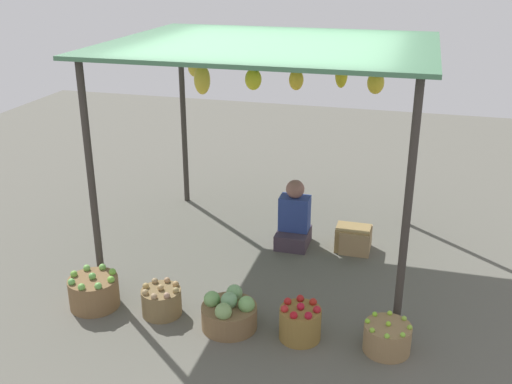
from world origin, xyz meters
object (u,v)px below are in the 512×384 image
basket_green_apples (94,291)px  wooden_crate_stacked_rear (353,238)px  basket_cabbages (229,313)px  basket_red_apples (300,322)px  basket_limes (387,338)px  basket_potatoes (162,301)px  vendor_person (294,220)px  wooden_crate_near_vendor (356,240)px

basket_green_apples → wooden_crate_stacked_rear: basket_green_apples is taller
basket_cabbages → basket_red_apples: 0.65m
basket_red_apples → basket_limes: bearing=1.4°
basket_green_apples → basket_cabbages: size_ratio=0.94×
basket_cabbages → basket_red_apples: same height
basket_green_apples → basket_potatoes: bearing=3.5°
basket_red_apples → wooden_crate_stacked_rear: size_ratio=0.96×
basket_green_apples → basket_cabbages: basket_green_apples is taller
vendor_person → basket_green_apples: (-1.56, -1.79, -0.15)m
basket_cabbages → wooden_crate_near_vendor: bearing=63.2°
vendor_person → wooden_crate_stacked_rear: bearing=2.3°
basket_red_apples → basket_limes: (0.75, 0.02, -0.03)m
basket_red_apples → wooden_crate_near_vendor: size_ratio=1.06×
basket_limes → wooden_crate_near_vendor: basket_limes is taller
basket_cabbages → basket_limes: bearing=1.0°
basket_potatoes → basket_red_apples: 1.32m
basket_potatoes → wooden_crate_near_vendor: basket_potatoes is taller
vendor_person → basket_potatoes: size_ratio=2.10×
basket_potatoes → basket_red_apples: basket_red_apples is taller
basket_potatoes → basket_limes: 2.06m
basket_green_apples → wooden_crate_near_vendor: (2.27, 1.82, -0.02)m
basket_red_apples → basket_limes: basket_red_apples is taller
basket_red_apples → wooden_crate_near_vendor: basket_red_apples is taller
basket_cabbages → basket_red_apples: size_ratio=1.37×
basket_green_apples → basket_red_apples: bearing=0.2°
vendor_person → basket_cabbages: size_ratio=1.55×
basket_potatoes → basket_cabbages: size_ratio=0.74×
basket_red_apples → basket_green_apples: bearing=-179.8°
basket_potatoes → basket_red_apples: (1.32, -0.03, 0.02)m
wooden_crate_near_vendor → basket_potatoes: bearing=-131.8°
wooden_crate_near_vendor → wooden_crate_stacked_rear: bearing=-176.9°
basket_limes → wooden_crate_near_vendor: bearing=104.7°
vendor_person → wooden_crate_stacked_rear: (0.68, 0.03, -0.16)m
wooden_crate_near_vendor → basket_cabbages: bearing=-116.8°
basket_limes → basket_green_apples: bearing=-179.5°
basket_green_apples → wooden_crate_stacked_rear: 2.88m
vendor_person → basket_limes: (1.18, -1.77, -0.17)m
basket_cabbages → wooden_crate_stacked_rear: size_ratio=1.32×
basket_green_apples → basket_limes: bearing=0.5°
basket_green_apples → wooden_crate_near_vendor: 2.91m
basket_green_apples → wooden_crate_near_vendor: bearing=38.8°
basket_red_apples → wooden_crate_near_vendor: (0.27, 1.81, -0.02)m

